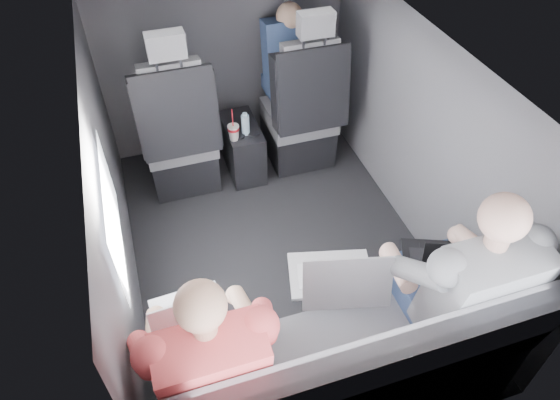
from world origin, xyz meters
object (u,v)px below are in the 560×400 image
object	(u,v)px
soda_cup	(234,132)
passenger_rear_left	(209,358)
center_console	(243,148)
laptop_silver	(336,277)
front_seat_right	(302,118)
laptop_white	(189,315)
passenger_front_right	(289,59)
water_bottle	(245,124)
laptop_black	(443,260)
front_seat_left	(180,140)
passenger_rear_right	(454,285)
rear_bench	(349,373)

from	to	relation	value
soda_cup	passenger_rear_left	distance (m)	1.79
center_console	laptop_silver	distance (m)	1.70
front_seat_right	passenger_rear_left	world-z (taller)	front_seat_right
laptop_white	passenger_front_right	size ratio (longest dim) A/B	0.46
water_bottle	laptop_silver	world-z (taller)	laptop_silver
water_bottle	laptop_black	distance (m)	1.70
laptop_white	passenger_rear_left	world-z (taller)	passenger_rear_left
front_seat_left	passenger_rear_left	size ratio (longest dim) A/B	1.03
front_seat_right	laptop_black	xyz separation A→B (m)	(0.12, -1.65, 0.23)
passenger_rear_right	passenger_front_right	xyz separation A→B (m)	(-0.09, 2.07, 0.09)
center_console	soda_cup	distance (m)	0.31
laptop_white	soda_cup	bearing A→B (deg)	69.23
passenger_rear_left	passenger_front_right	world-z (taller)	passenger_rear_left
front_seat_left	laptop_silver	xyz separation A→B (m)	(0.49, -1.60, 0.24)
front_seat_right	laptop_silver	world-z (taller)	front_seat_right
passenger_rear_right	laptop_black	bearing A→B (deg)	74.84
center_console	passenger_front_right	size ratio (longest dim) A/B	0.67
front_seat_right	laptop_black	distance (m)	1.67
water_bottle	laptop_black	xyz separation A→B (m)	(0.56, -1.59, 0.15)
rear_bench	laptop_silver	size ratio (longest dim) A/B	3.57
laptop_silver	soda_cup	bearing A→B (deg)	94.73
front_seat_right	rear_bench	size ratio (longest dim) A/B	0.79
front_seat_right	soda_cup	size ratio (longest dim) A/B	5.16
front_seat_left	center_console	bearing A→B (deg)	5.07
laptop_black	soda_cup	bearing A→B (deg)	112.85
front_seat_left	passenger_rear_left	distance (m)	1.83
soda_cup	passenger_rear_left	bearing A→B (deg)	-106.98
rear_bench	laptop_black	bearing A→B (deg)	23.65
laptop_white	passenger_rear_right	xyz separation A→B (m)	(1.17, -0.22, 0.02)
soda_cup	water_bottle	bearing A→B (deg)	23.16
laptop_black	front_seat_right	bearing A→B (deg)	94.04
front_seat_right	laptop_white	bearing A→B (deg)	-124.77
soda_cup	water_bottle	xyz separation A→B (m)	(0.10, 0.04, 0.01)
front_seat_left	soda_cup	world-z (taller)	front_seat_left
laptop_black	passenger_rear_left	size ratio (longest dim) A/B	0.32
rear_bench	soda_cup	distance (m)	1.81
rear_bench	laptop_white	bearing A→B (deg)	153.90
front_seat_left	rear_bench	bearing A→B (deg)	-76.69
laptop_silver	passenger_front_right	world-z (taller)	passenger_front_right
front_seat_right	laptop_white	world-z (taller)	front_seat_right
laptop_white	center_console	bearing A→B (deg)	68.19
front_seat_left	laptop_silver	bearing A→B (deg)	-73.06
center_console	water_bottle	world-z (taller)	water_bottle
center_console	laptop_black	xyz separation A→B (m)	(0.57, -1.69, 0.43)
water_bottle	passenger_rear_right	xyz separation A→B (m)	(0.52, -1.75, 0.17)
soda_cup	laptop_silver	world-z (taller)	laptop_silver
water_bottle	passenger_front_right	distance (m)	0.59
center_console	passenger_front_right	world-z (taller)	passenger_front_right
front_seat_right	passenger_rear_right	distance (m)	1.83
front_seat_left	soda_cup	bearing A→B (deg)	-15.61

